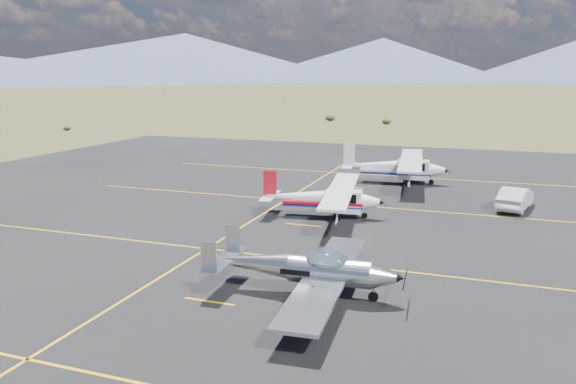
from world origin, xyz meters
The scene contains 6 objects.
ground centered at (0.00, 0.00, 0.00)m, with size 1600.00×1600.00×0.00m, color #383D1C.
apron centered at (0.00, 7.00, 0.00)m, with size 72.00×72.00×0.02m, color black.
aircraft_low_wing centered at (0.14, -1.71, 1.01)m, with size 6.98×9.72×2.11m.
aircraft_cessna centered at (-2.54, 9.63, 1.13)m, with size 6.13×10.12×2.55m.
aircraft_plain centered at (-0.24, 21.07, 1.27)m, with size 6.82×11.32×2.85m.
sedan centered at (7.89, 15.24, 0.69)m, with size 1.45×4.15×1.37m, color silver.
Camera 1 is at (6.01, -20.40, 8.07)m, focal length 35.00 mm.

